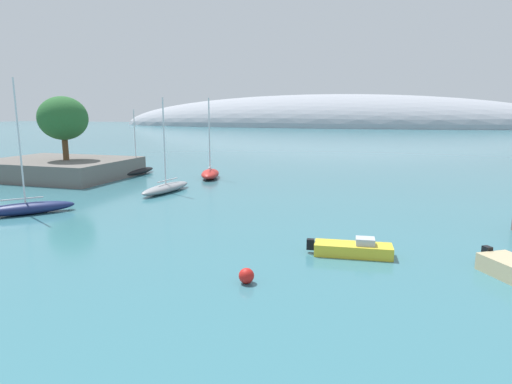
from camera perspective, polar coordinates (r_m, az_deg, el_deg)
shore_outcrop at (r=59.77m, az=-24.64°, el=2.88°), size 16.99×12.82×2.29m
tree_clump_shore at (r=58.14m, az=-24.25°, el=8.90°), size 5.87×5.87×7.77m
distant_ridge at (r=245.64m, az=9.41°, el=8.58°), size 252.46×62.60×35.19m
sailboat_red_near_shore at (r=53.88m, az=-6.11°, el=2.50°), size 3.66×6.09×9.84m
sailboat_navy_mid_mooring at (r=39.42m, az=-28.24°, el=-1.84°), size 6.15×6.50×10.81m
sailboat_grey_outer_mooring at (r=45.19m, az=-11.86°, el=0.60°), size 2.64×7.73×9.60m
sailboat_black_end_of_line at (r=58.74m, az=-15.56°, el=2.69°), size 1.85×7.30×8.48m
motorboat_yellow_foreground at (r=25.65m, az=12.76°, el=-7.38°), size 4.94×1.86×1.10m
mooring_buoy_red at (r=21.19m, az=-1.28°, el=-11.05°), size 0.76×0.76×0.76m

